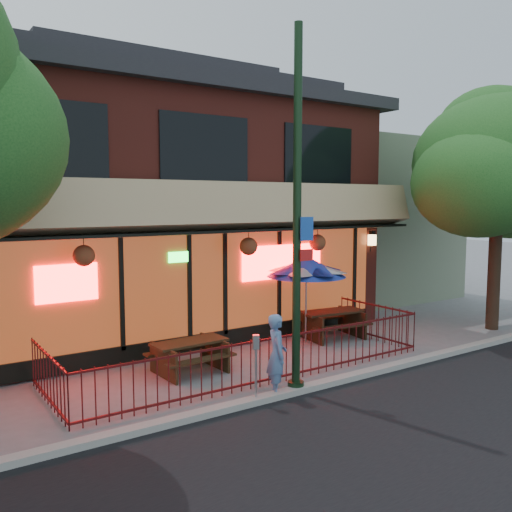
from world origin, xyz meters
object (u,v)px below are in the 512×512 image
at_px(picnic_table_right, 332,320).
at_px(pedestrian, 277,355).
at_px(picnic_table_left, 190,352).
at_px(street_light, 297,231).
at_px(patio_umbrella, 306,266).
at_px(parking_meter_near, 256,357).
at_px(street_tree_right, 497,158).

height_order(picnic_table_right, pedestrian, pedestrian).
height_order(picnic_table_left, picnic_table_right, picnic_table_right).
relative_size(picnic_table_left, pedestrian, 1.07).
height_order(street_light, patio_umbrella, street_light).
xyz_separation_m(street_light, picnic_table_right, (3.40, 2.75, -2.65)).
height_order(picnic_table_left, parking_meter_near, parking_meter_near).
xyz_separation_m(patio_umbrella, pedestrian, (-2.97, -2.75, -1.23)).
xyz_separation_m(street_tree_right, pedestrian, (-8.47, -0.94, -4.16)).
distance_m(patio_umbrella, parking_meter_near, 4.71).
distance_m(picnic_table_left, parking_meter_near, 2.36).
distance_m(street_light, picnic_table_right, 5.12).
xyz_separation_m(pedestrian, parking_meter_near, (-0.57, -0.13, 0.08)).
bearing_deg(street_light, street_tree_right, 7.01).
relative_size(pedestrian, parking_meter_near, 1.23).
bearing_deg(patio_umbrella, street_tree_right, -18.25).
bearing_deg(picnic_table_left, street_tree_right, -7.73).
bearing_deg(street_tree_right, patio_umbrella, 161.75).
bearing_deg(parking_meter_near, pedestrian, 12.82).
xyz_separation_m(street_tree_right, picnic_table_left, (-9.22, 1.25, -4.50)).
height_order(street_tree_right, picnic_table_right, street_tree_right).
xyz_separation_m(picnic_table_left, picnic_table_right, (4.58, 0.51, 0.04)).
bearing_deg(picnic_table_left, parking_meter_near, -85.70).
distance_m(pedestrian, parking_meter_near, 0.59).
bearing_deg(street_light, picnic_table_left, 117.72).
xyz_separation_m(street_light, street_tree_right, (8.04, 0.99, 1.81)).
bearing_deg(patio_umbrella, parking_meter_near, -140.87).
relative_size(patio_umbrella, parking_meter_near, 1.84).
bearing_deg(patio_umbrella, pedestrian, -137.18).
distance_m(street_light, patio_umbrella, 3.94).
bearing_deg(street_light, pedestrian, 172.98).
xyz_separation_m(picnic_table_right, patio_umbrella, (-0.87, 0.05, 1.53)).
bearing_deg(picnic_table_right, picnic_table_left, -173.62).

